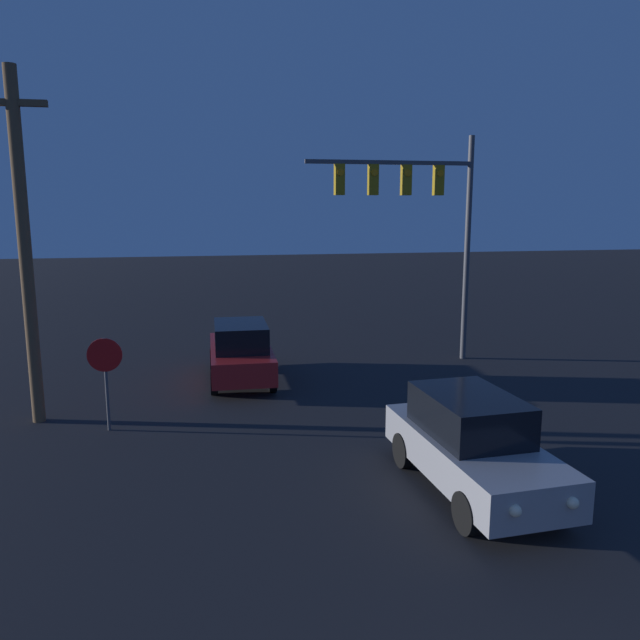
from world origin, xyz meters
The scene contains 5 objects.
car_near centered at (1.78, 6.96, 0.85)m, with size 1.90×4.23×1.68m.
car_far centered at (-1.62, 14.63, 0.85)m, with size 1.77×4.18×1.68m.
traffic_signal_mast centered at (4.01, 15.88, 4.86)m, with size 5.25×0.30×6.97m.
stop_sign centered at (-4.76, 11.23, 1.45)m, with size 0.73×0.07×2.07m.
utility_pole centered at (-6.41, 12.17, 4.01)m, with size 1.38×0.28×7.76m.
Camera 1 is at (-2.75, -2.46, 4.86)m, focal length 35.00 mm.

